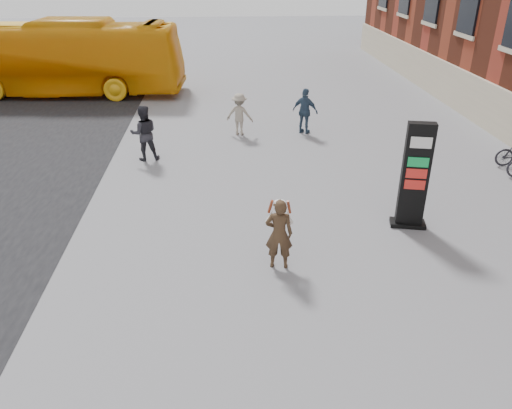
{
  "coord_description": "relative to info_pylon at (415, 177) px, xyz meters",
  "views": [
    {
      "loc": [
        -1.15,
        -9.96,
        6.32
      ],
      "look_at": [
        -0.43,
        0.45,
        1.08
      ],
      "focal_mm": 35.0,
      "sensor_mm": 36.0,
      "label": 1
    }
  ],
  "objects": [
    {
      "name": "bus",
      "position": [
        -13.05,
        14.58,
        0.4
      ],
      "size": [
        13.0,
        3.86,
        3.57
      ],
      "primitive_type": "imported",
      "rotation": [
        0.0,
        0.0,
        1.5
      ],
      "color": "orange",
      "rests_on": "road"
    },
    {
      "name": "info_pylon",
      "position": [
        0.0,
        0.0,
        0.0
      ],
      "size": [
        0.96,
        0.62,
        2.77
      ],
      "rotation": [
        0.0,
        0.0,
        -0.22
      ],
      "color": "black",
      "rests_on": "ground"
    },
    {
      "name": "woman",
      "position": [
        -3.56,
        -1.65,
        -0.52
      ],
      "size": [
        0.68,
        0.64,
        1.68
      ],
      "rotation": [
        0.0,
        0.0,
        3.01
      ],
      "color": "#432E1E",
      "rests_on": "ground"
    },
    {
      "name": "ground",
      "position": [
        -3.57,
        -1.1,
        -1.38
      ],
      "size": [
        100.0,
        100.0,
        0.0
      ],
      "primitive_type": "plane",
      "color": "#9E9EA3"
    },
    {
      "name": "pedestrian_c",
      "position": [
        -1.51,
        7.62,
        -0.5
      ],
      "size": [
        1.1,
        0.91,
        1.76
      ],
      "primitive_type": "imported",
      "rotation": [
        0.0,
        0.0,
        2.58
      ],
      "color": "#31475E",
      "rests_on": "ground"
    },
    {
      "name": "pedestrian_a",
      "position": [
        -7.37,
        5.21,
        -0.44
      ],
      "size": [
        1.03,
        0.87,
        1.88
      ],
      "primitive_type": "imported",
      "rotation": [
        0.0,
        0.0,
        3.33
      ],
      "color": "#29282E",
      "rests_on": "ground"
    },
    {
      "name": "pedestrian_b",
      "position": [
        -4.06,
        7.65,
        -0.58
      ],
      "size": [
        1.17,
        0.88,
        1.61
      ],
      "primitive_type": "imported",
      "rotation": [
        0.0,
        0.0,
        2.85
      ],
      "color": "gray",
      "rests_on": "ground"
    }
  ]
}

